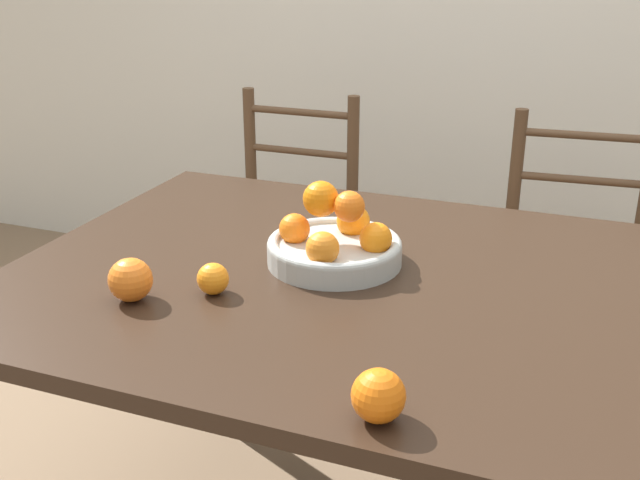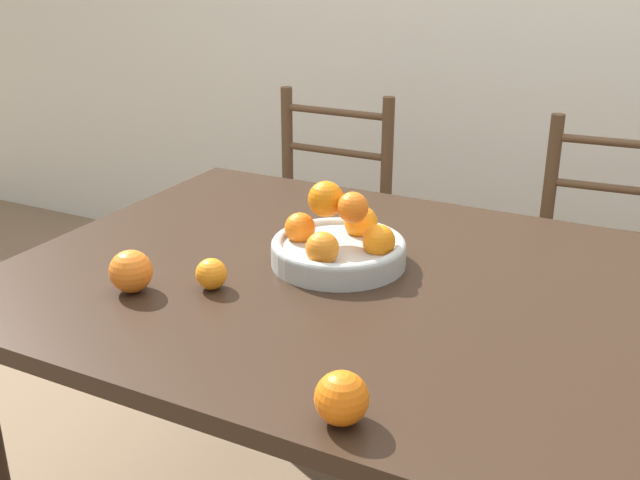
# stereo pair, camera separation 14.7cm
# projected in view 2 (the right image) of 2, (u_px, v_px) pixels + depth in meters

# --- Properties ---
(dining_table) EXTENTS (1.41, 1.05, 0.76)m
(dining_table) POSITION_uv_depth(u_px,v_px,m) (358.00, 322.00, 1.54)
(dining_table) COLOR black
(dining_table) RESTS_ON ground_plane
(fruit_bowl) EXTENTS (0.28, 0.28, 0.17)m
(fruit_bowl) POSITION_uv_depth(u_px,v_px,m) (339.00, 243.00, 1.55)
(fruit_bowl) COLOR #B2B7B2
(fruit_bowl) RESTS_ON dining_table
(orange_loose_0) EXTENTS (0.06, 0.06, 0.06)m
(orange_loose_0) POSITION_uv_depth(u_px,v_px,m) (211.00, 274.00, 1.45)
(orange_loose_0) COLOR orange
(orange_loose_0) RESTS_ON dining_table
(orange_loose_1) EXTENTS (0.08, 0.08, 0.08)m
(orange_loose_1) POSITION_uv_depth(u_px,v_px,m) (342.00, 398.00, 1.04)
(orange_loose_1) COLOR orange
(orange_loose_1) RESTS_ON dining_table
(orange_loose_2) EXTENTS (0.08, 0.08, 0.08)m
(orange_loose_2) POSITION_uv_depth(u_px,v_px,m) (131.00, 271.00, 1.43)
(orange_loose_2) COLOR orange
(orange_loose_2) RESTS_ON dining_table
(chair_left) EXTENTS (0.42, 0.40, 0.93)m
(chair_left) POSITION_uv_depth(u_px,v_px,m) (317.00, 238.00, 2.54)
(chair_left) COLOR #513823
(chair_left) RESTS_ON ground_plane
(chair_right) EXTENTS (0.45, 0.43, 0.93)m
(chair_right) POSITION_uv_depth(u_px,v_px,m) (602.00, 292.00, 2.15)
(chair_right) COLOR #513823
(chair_right) RESTS_ON ground_plane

